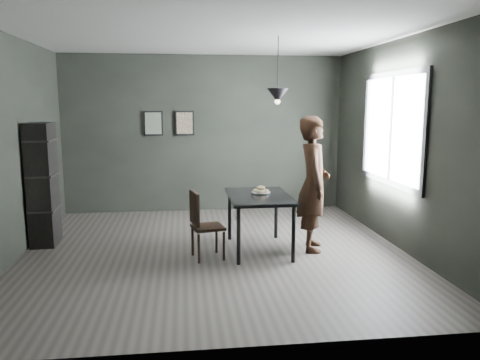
{
  "coord_description": "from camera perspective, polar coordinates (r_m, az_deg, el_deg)",
  "views": [
    {
      "loc": [
        -0.39,
        -5.98,
        1.94
      ],
      "look_at": [
        0.35,
        0.05,
        0.95
      ],
      "focal_mm": 35.0,
      "sensor_mm": 36.0,
      "label": 1
    }
  ],
  "objects": [
    {
      "name": "white_plate",
      "position": [
        6.31,
        2.56,
        -1.57
      ],
      "size": [
        0.23,
        0.23,
        0.01
      ],
      "primitive_type": "cylinder",
      "color": "silver",
      "rests_on": "cafe_table"
    },
    {
      "name": "ceiling",
      "position": [
        6.05,
        -3.39,
        17.41
      ],
      "size": [
        5.0,
        5.0,
        0.02
      ],
      "color": "silver",
      "rests_on": "ground"
    },
    {
      "name": "window_assembly",
      "position": [
        6.82,
        17.94,
        5.95
      ],
      "size": [
        0.04,
        1.96,
        1.56
      ],
      "color": "white",
      "rests_on": "ground"
    },
    {
      "name": "wood_chair",
      "position": [
        5.9,
        -4.69,
        -4.96
      ],
      "size": [
        0.45,
        0.45,
        0.87
      ],
      "rotation": [
        0.0,
        0.0,
        0.22
      ],
      "color": "black",
      "rests_on": "ground"
    },
    {
      "name": "woman",
      "position": [
        6.26,
        8.94,
        -0.47
      ],
      "size": [
        0.55,
        0.72,
        1.79
      ],
      "primitive_type": "imported",
      "rotation": [
        0.0,
        0.0,
        1.38
      ],
      "color": "black",
      "rests_on": "ground"
    },
    {
      "name": "pendant_lamp",
      "position": [
        6.2,
        4.6,
        10.25
      ],
      "size": [
        0.28,
        0.28,
        0.86
      ],
      "color": "black",
      "rests_on": "ground"
    },
    {
      "name": "ground",
      "position": [
        6.3,
        -3.14,
        -8.7
      ],
      "size": [
        5.0,
        5.0,
        0.0
      ],
      "primitive_type": "plane",
      "color": "#373330",
      "rests_on": "ground"
    },
    {
      "name": "framed_print_left",
      "position": [
        8.47,
        -10.52,
        6.81
      ],
      "size": [
        0.34,
        0.04,
        0.44
      ],
      "color": "black",
      "rests_on": "ground"
    },
    {
      "name": "framed_print_right",
      "position": [
        8.45,
        -6.77,
        6.9
      ],
      "size": [
        0.34,
        0.04,
        0.44
      ],
      "color": "black",
      "rests_on": "ground"
    },
    {
      "name": "cafe_table",
      "position": [
        6.19,
        2.36,
        -2.57
      ],
      "size": [
        0.8,
        1.2,
        0.75
      ],
      "color": "black",
      "rests_on": "ground"
    },
    {
      "name": "donut_pile",
      "position": [
        6.3,
        2.57,
        -1.25
      ],
      "size": [
        0.21,
        0.21,
        0.09
      ],
      "rotation": [
        0.0,
        0.0,
        -0.31
      ],
      "color": "beige",
      "rests_on": "white_plate"
    },
    {
      "name": "shelf_unit",
      "position": [
        6.99,
        -22.92,
        -0.48
      ],
      "size": [
        0.34,
        0.58,
        1.69
      ],
      "primitive_type": "cube",
      "rotation": [
        0.0,
        0.0,
        0.04
      ],
      "color": "black",
      "rests_on": "ground"
    },
    {
      "name": "back_wall",
      "position": [
        8.5,
        -4.38,
        5.6
      ],
      "size": [
        5.0,
        0.1,
        2.8
      ],
      "primitive_type": "cube",
      "color": "black",
      "rests_on": "ground"
    }
  ]
}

